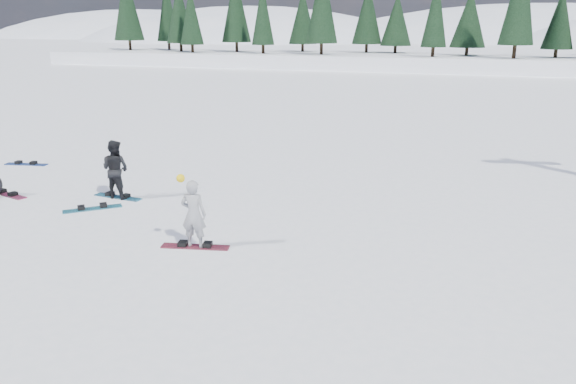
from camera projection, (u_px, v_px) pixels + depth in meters
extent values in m
plane|color=white|center=(130.00, 216.00, 14.39)|extent=(420.00, 420.00, 0.00)
cube|color=white|center=(412.00, 77.00, 64.40)|extent=(90.00, 14.00, 5.00)
ellipsoid|color=white|center=(249.00, 81.00, 194.28)|extent=(143.00, 110.00, 49.50)
ellipsoid|color=white|center=(524.00, 84.00, 192.99)|extent=(182.00, 140.00, 53.20)
ellipsoid|color=white|center=(141.00, 70.00, 252.97)|extent=(169.00, 130.00, 52.00)
cone|color=black|center=(126.00, 21.00, 74.74)|extent=(3.20, 3.20, 7.50)
cone|color=black|center=(152.00, 21.00, 73.47)|extent=(3.20, 3.20, 7.50)
cone|color=black|center=(179.00, 21.00, 72.19)|extent=(3.20, 3.20, 7.50)
cone|color=black|center=(207.00, 21.00, 70.91)|extent=(3.20, 3.20, 7.50)
cone|color=black|center=(236.00, 21.00, 69.64)|extent=(3.20, 3.20, 7.50)
cone|color=black|center=(266.00, 21.00, 68.36)|extent=(3.20, 3.20, 7.50)
cone|color=black|center=(297.00, 21.00, 67.09)|extent=(3.20, 3.20, 7.50)
cone|color=black|center=(329.00, 21.00, 65.81)|extent=(3.20, 3.20, 7.50)
cone|color=black|center=(363.00, 21.00, 64.53)|extent=(3.20, 3.20, 7.50)
cone|color=black|center=(397.00, 21.00, 63.26)|extent=(3.20, 3.20, 7.50)
cone|color=black|center=(434.00, 20.00, 61.98)|extent=(3.20, 3.20, 7.50)
cone|color=black|center=(472.00, 20.00, 60.71)|extent=(3.20, 3.20, 7.50)
cone|color=black|center=(511.00, 20.00, 59.43)|extent=(3.20, 3.20, 7.50)
cone|color=black|center=(552.00, 20.00, 58.16)|extent=(3.20, 3.20, 7.50)
imported|color=#9E9EA3|center=(194.00, 214.00, 12.11)|extent=(0.60, 0.44, 1.54)
sphere|color=yellow|center=(181.00, 178.00, 11.83)|extent=(0.18, 0.18, 0.18)
imported|color=black|center=(115.00, 169.00, 15.68)|extent=(0.82, 0.65, 1.66)
cube|color=maroon|center=(195.00, 247.00, 12.33)|extent=(1.52, 0.62, 0.03)
cube|color=#19698C|center=(118.00, 197.00, 15.91)|extent=(1.52, 0.39, 0.03)
cube|color=maroon|center=(8.00, 194.00, 16.15)|extent=(1.52, 0.63, 0.03)
cube|color=#1C429C|center=(26.00, 164.00, 19.67)|extent=(1.53, 0.59, 0.03)
cube|color=teal|center=(93.00, 209.00, 14.89)|extent=(1.30, 1.22, 0.03)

